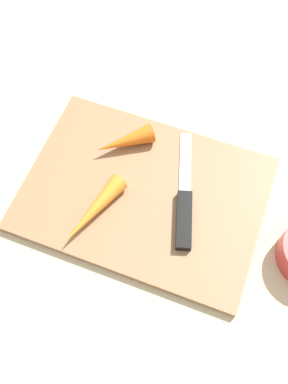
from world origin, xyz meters
The scene contains 5 objects.
ground_plane centered at (0.00, 0.00, 0.00)m, with size 1.40×1.40×0.00m, color #C6B793.
cutting_board centered at (0.00, 0.00, 0.01)m, with size 0.36×0.26×0.01m, color #99704C.
knife centered at (0.07, -0.01, 0.02)m, with size 0.08×0.20×0.01m.
carrot_long centered at (-0.06, -0.06, 0.03)m, with size 0.03×0.03×0.12m, color orange.
carrot_short centered at (-0.06, 0.07, 0.03)m, with size 0.03×0.03×0.09m, color orange.
Camera 1 is at (0.11, -0.28, 0.61)m, focal length 41.30 mm.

